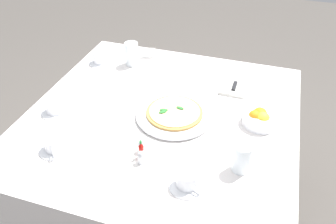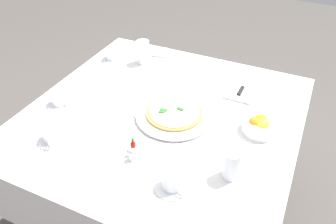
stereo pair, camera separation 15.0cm
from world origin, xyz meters
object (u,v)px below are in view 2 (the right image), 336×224
(napkin_folded, at_px, (243,88))
(hot_sauce_bottle, at_px, (133,148))
(salt_shaker, at_px, (135,144))
(pizza_plate, at_px, (174,116))
(coffee_cup_near_left, at_px, (52,135))
(coffee_cup_far_left, at_px, (172,181))
(water_glass_center_back, at_px, (231,165))
(coffee_cup_back_corner, at_px, (60,100))
(pizza, at_px, (174,113))
(coffee_cup_far_right, at_px, (113,55))
(pepper_shaker, at_px, (132,155))
(menu_card, at_px, (159,52))
(dinner_knife, at_px, (244,86))
(citrus_bowl, at_px, (260,126))
(water_glass_near_right, at_px, (143,53))

(napkin_folded, xyz_separation_m, hot_sauce_bottle, (-0.62, 0.27, 0.02))
(hot_sauce_bottle, bearing_deg, salt_shaker, 19.65)
(pizza_plate, relative_size, salt_shaker, 6.06)
(coffee_cup_near_left, distance_m, coffee_cup_far_left, 0.54)
(pizza_plate, bearing_deg, water_glass_center_back, -124.86)
(coffee_cup_far_left, xyz_separation_m, coffee_cup_back_corner, (0.23, 0.67, -0.00))
(pizza, relative_size, coffee_cup_far_left, 1.92)
(coffee_cup_far_right, relative_size, pepper_shaker, 2.36)
(pizza_plate, relative_size, pizza, 1.37)
(pizza, height_order, coffee_cup_back_corner, coffee_cup_back_corner)
(hot_sauce_bottle, bearing_deg, coffee_cup_far_left, -112.72)
(pizza, height_order, salt_shaker, salt_shaker)
(menu_card, bearing_deg, dinner_knife, -29.43)
(coffee_cup_far_left, relative_size, hot_sauce_bottle, 1.57)
(coffee_cup_near_left, xyz_separation_m, salt_shaker, (0.09, -0.33, -0.00))
(coffee_cup_far_right, relative_size, salt_shaker, 2.36)
(coffee_cup_far_right, distance_m, water_glass_center_back, 1.02)
(coffee_cup_back_corner, distance_m, citrus_bowl, 0.90)
(pizza_plate, bearing_deg, hot_sauce_bottle, 170.04)
(coffee_cup_far_left, distance_m, water_glass_near_right, 0.90)
(coffee_cup_back_corner, bearing_deg, menu_card, -19.46)
(coffee_cup_far_left, bearing_deg, water_glass_center_back, -50.90)
(water_glass_near_right, xyz_separation_m, menu_card, (0.10, -0.05, -0.02))
(coffee_cup_near_left, distance_m, hot_sauce_bottle, 0.34)
(coffee_cup_near_left, bearing_deg, dinner_knife, -41.42)
(water_glass_near_right, height_order, hot_sauce_bottle, water_glass_near_right)
(citrus_bowl, xyz_separation_m, menu_card, (0.41, 0.67, 0.00))
(water_glass_center_back, height_order, citrus_bowl, water_glass_center_back)
(coffee_cup_far_right, distance_m, menu_card, 0.26)
(coffee_cup_far_left, distance_m, napkin_folded, 0.71)
(pizza, xyz_separation_m, salt_shaker, (-0.25, 0.06, 0.00))
(water_glass_center_back, bearing_deg, water_glass_near_right, 48.18)
(coffee_cup_far_left, relative_size, coffee_cup_far_right, 0.98)
(coffee_cup_back_corner, xyz_separation_m, coffee_cup_far_right, (0.47, 0.01, 0.00))
(citrus_bowl, bearing_deg, napkin_folded, 27.43)
(pepper_shaker, bearing_deg, water_glass_near_right, 24.94)
(citrus_bowl, bearing_deg, hot_sauce_bottle, 130.01)
(coffee_cup_far_right, xyz_separation_m, menu_card, (0.14, -0.22, 0.00))
(dinner_knife, height_order, citrus_bowl, citrus_bowl)
(pizza, relative_size, menu_card, 2.84)
(pizza, height_order, hot_sauce_bottle, hot_sauce_bottle)
(salt_shaker, bearing_deg, citrus_bowl, -53.03)
(coffee_cup_far_left, distance_m, salt_shaker, 0.24)
(pizza_plate, relative_size, dinner_knife, 1.75)
(water_glass_near_right, bearing_deg, pizza, -137.05)
(water_glass_near_right, bearing_deg, water_glass_center_back, -131.82)
(water_glass_center_back, bearing_deg, pepper_shaker, 102.26)
(water_glass_center_back, relative_size, napkin_folded, 0.52)
(dinner_knife, bearing_deg, menu_card, 76.17)
(pepper_shaker, distance_m, menu_card, 0.83)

